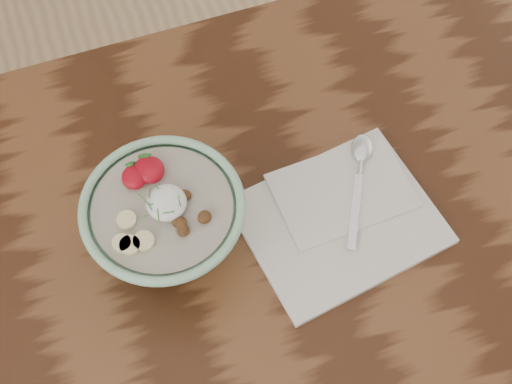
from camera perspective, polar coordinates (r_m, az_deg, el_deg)
table at (r=106.05cm, az=-6.98°, el=-10.32°), size 160.00×90.00×75.00cm
breakfast_bowl at (r=93.85cm, az=-7.23°, el=-2.38°), size 21.07×21.07×13.76cm
napkin at (r=101.44cm, az=6.74°, el=-1.80°), size 28.94×24.75×1.60cm
spoon at (r=104.28cm, az=8.36°, el=2.29°), size 10.82×17.48×0.98cm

